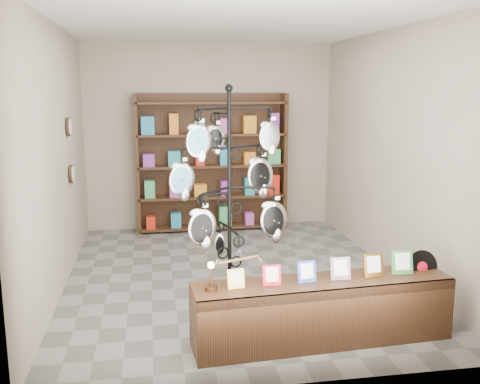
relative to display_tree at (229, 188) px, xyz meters
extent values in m
plane|color=slate|center=(0.23, 1.21, -1.34)|extent=(5.00, 5.00, 0.00)
plane|color=#AD9D8B|center=(0.23, 3.71, 0.16)|extent=(4.00, 0.00, 4.00)
plane|color=#AD9D8B|center=(0.23, -1.29, 0.16)|extent=(4.00, 0.00, 4.00)
plane|color=#AD9D8B|center=(-1.77, 1.21, 0.16)|extent=(0.00, 5.00, 5.00)
plane|color=#AD9D8B|center=(2.23, 1.21, 0.16)|extent=(0.00, 5.00, 5.00)
plane|color=white|center=(0.23, 1.21, 1.66)|extent=(5.00, 5.00, 0.00)
cylinder|color=black|center=(0.00, 0.00, -1.32)|extent=(0.59, 0.59, 0.03)
cylinder|color=black|center=(0.00, 0.00, -0.21)|extent=(0.05, 0.05, 2.25)
sphere|color=black|center=(0.00, 0.00, 0.94)|extent=(0.08, 0.08, 0.08)
ellipsoid|color=silver|center=(-0.07, 0.23, -0.63)|extent=(0.12, 0.07, 0.24)
cube|color=#BA824D|center=(0.04, -0.32, -0.62)|extent=(0.40, 0.17, 0.04)
cube|color=black|center=(0.76, -0.62, -1.05)|extent=(2.39, 0.64, 0.58)
cube|color=gold|center=(-0.05, -0.68, -0.67)|extent=(0.15, 0.06, 0.17)
cube|color=red|center=(0.27, -0.66, -0.66)|extent=(0.16, 0.07, 0.18)
cube|color=#263FA5|center=(0.60, -0.63, -0.66)|extent=(0.18, 0.07, 0.19)
cube|color=#E54C33|center=(0.92, -0.61, -0.65)|extent=(0.19, 0.07, 0.20)
cube|color=gold|center=(1.24, -0.59, -0.65)|extent=(0.20, 0.07, 0.21)
cube|color=#337233|center=(1.53, -0.57, -0.64)|extent=(0.21, 0.08, 0.22)
cylinder|color=black|center=(1.77, -0.50, -0.73)|extent=(0.33, 0.09, 0.32)
cylinder|color=red|center=(1.77, -0.51, -0.73)|extent=(0.11, 0.04, 0.11)
cylinder|color=#442413|center=(-0.26, -0.69, -0.73)|extent=(0.11, 0.11, 0.04)
cylinder|color=#442413|center=(-0.26, -0.69, -0.64)|extent=(0.02, 0.02, 0.15)
sphere|color=#FFBF59|center=(-0.26, -0.69, -0.53)|extent=(0.06, 0.06, 0.06)
cube|color=black|center=(0.23, 3.65, -0.24)|extent=(2.40, 0.04, 2.20)
cube|color=black|center=(-0.95, 3.49, -0.24)|extent=(0.06, 0.36, 2.20)
cube|color=black|center=(1.41, 3.49, -0.24)|extent=(0.06, 0.36, 2.20)
cube|color=black|center=(0.23, 3.49, -1.29)|extent=(2.36, 0.36, 0.04)
cube|color=black|center=(0.23, 3.49, -0.79)|extent=(2.36, 0.36, 0.03)
cube|color=black|center=(0.23, 3.49, -0.29)|extent=(2.36, 0.36, 0.04)
cube|color=black|center=(0.23, 3.49, 0.21)|extent=(2.36, 0.36, 0.04)
cube|color=black|center=(0.23, 3.49, 0.71)|extent=(2.36, 0.36, 0.04)
cylinder|color=black|center=(-1.74, 2.01, 0.46)|extent=(0.03, 0.24, 0.24)
cylinder|color=black|center=(-1.74, 2.01, -0.14)|extent=(0.03, 0.24, 0.24)
camera|label=1|loc=(-0.73, -4.98, 0.93)|focal=40.00mm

